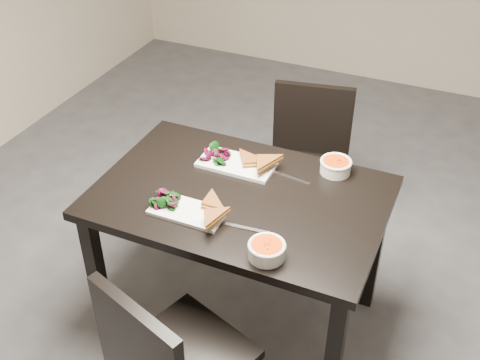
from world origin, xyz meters
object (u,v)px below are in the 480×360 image
Objects in this scene: plate_near at (188,212)px; soup_bowl_far at (336,166)px; table at (240,212)px; chair_far at (308,156)px; chair_near at (168,360)px; plate_far at (237,164)px; soup_bowl_near at (267,250)px.

soup_bowl_far reaches higher than plate_near.
chair_far reaches higher than table.
chair_near is at bearing -88.47° from table.
table is 0.27m from plate_near.
plate_far is (0.04, 0.38, 0.00)m from plate_near.
chair_near is 2.84× the size of plate_near.
plate_near is at bearing -131.81° from soup_bowl_far.
chair_far is at bearing 78.58° from plate_near.
chair_near is at bearing -102.01° from chair_far.
plate_near is 2.14× the size of soup_bowl_near.
chair_far is 2.52× the size of plate_far.
plate_near is 0.38m from plate_far.
table is at bearing 110.58° from chair_near.
soup_bowl_far is at bearing -71.11° from chair_far.
chair_far reaches higher than soup_bowl_far.
soup_bowl_near and soup_bowl_far have the same top height.
soup_bowl_far is (0.08, 0.62, -0.00)m from soup_bowl_near.
soup_bowl_far is at bearing 92.22° from chair_near.
plate_far is (-0.34, 0.49, -0.03)m from soup_bowl_near.
plate_near is at bearing 127.21° from chair_near.
chair_near is 2.52× the size of plate_far.
soup_bowl_far is (0.26, -0.46, 0.30)m from chair_far.
table is at bearing 55.28° from plate_near.
chair_far is (0.06, 0.77, -0.17)m from table.
chair_near reaches higher than soup_bowl_near.
soup_bowl_far reaches higher than table.
plate_far reaches higher than table.
soup_bowl_far is (0.32, 0.31, 0.13)m from table.
chair_near is at bearing -82.41° from plate_far.
plate_near is at bearing -124.72° from table.
soup_bowl_near is (0.24, -0.31, 0.13)m from table.
plate_far is at bearing 118.02° from table.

